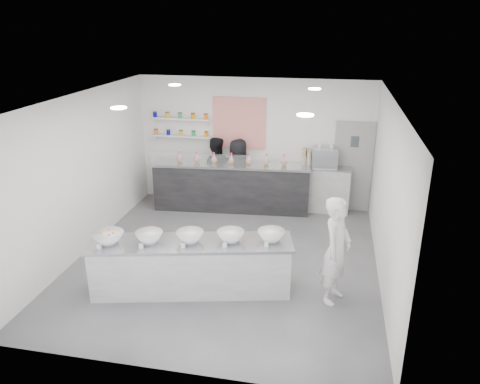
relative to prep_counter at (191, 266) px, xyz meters
name	(u,v)px	position (x,y,z in m)	size (l,w,h in m)	color
floor	(226,260)	(0.32, 1.12, -0.45)	(6.00, 6.00, 0.00)	#515156
ceiling	(224,99)	(0.32, 1.12, 2.55)	(6.00, 6.00, 0.00)	white
back_wall	(254,143)	(0.32, 4.12, 1.05)	(5.50, 5.50, 0.00)	white
left_wall	(82,175)	(-2.43, 1.12, 1.05)	(6.00, 6.00, 0.00)	white
right_wall	(387,196)	(3.07, 1.12, 1.05)	(6.00, 6.00, 0.00)	white
back_door	(353,167)	(2.62, 4.09, 0.60)	(0.88, 0.04, 2.10)	gray
pattern_panel	(239,123)	(-0.03, 4.09, 1.50)	(1.25, 0.03, 1.20)	red
jar_shelf_lower	(181,136)	(-1.43, 4.02, 1.15)	(1.45, 0.22, 0.04)	silver
jar_shelf_upper	(181,118)	(-1.43, 4.02, 1.57)	(1.45, 0.22, 0.04)	silver
preserve_jars	(181,125)	(-1.43, 4.00, 1.43)	(1.45, 0.10, 0.56)	orange
downlight_0	(119,108)	(-1.08, 0.12, 2.53)	(0.24, 0.24, 0.02)	white
downlight_1	(305,115)	(1.72, 0.12, 2.53)	(0.24, 0.24, 0.02)	white
downlight_2	(175,85)	(-1.08, 2.72, 2.53)	(0.24, 0.24, 0.02)	white
downlight_3	(315,89)	(1.72, 2.72, 2.53)	(0.24, 0.24, 0.02)	white
prep_counter	(191,266)	(0.00, 0.00, 0.00)	(3.28, 0.74, 0.89)	#A1A19C
back_bar	(231,187)	(-0.11, 3.57, 0.11)	(3.61, 0.66, 1.12)	black
sneeze_guard	(229,161)	(-0.08, 3.25, 0.83)	(3.56, 0.02, 0.31)	white
espresso_ledge	(318,189)	(1.87, 3.90, 0.09)	(1.45, 0.46, 1.07)	#A1A19C
espresso_machine	(325,158)	(1.99, 3.90, 0.85)	(0.57, 0.40, 0.44)	#93969E
cup_stacks	(306,158)	(1.57, 3.90, 0.82)	(0.28, 0.24, 0.38)	gray
prep_bowls	(190,237)	(0.00, 0.00, 0.54)	(3.04, 0.54, 0.18)	white
label_cards	(172,255)	(-0.12, -0.53, 0.48)	(2.66, 0.04, 0.07)	white
cookie_bags	(231,158)	(-0.11, 3.57, 0.80)	(2.54, 0.14, 0.26)	pink
woman_prep	(336,250)	(2.30, 0.20, 0.43)	(0.64, 0.42, 1.75)	silver
staff_left	(215,171)	(-0.55, 3.82, 0.38)	(0.81, 0.63, 1.66)	black
staff_right	(238,173)	(0.00, 3.82, 0.37)	(0.80, 0.52, 1.64)	black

